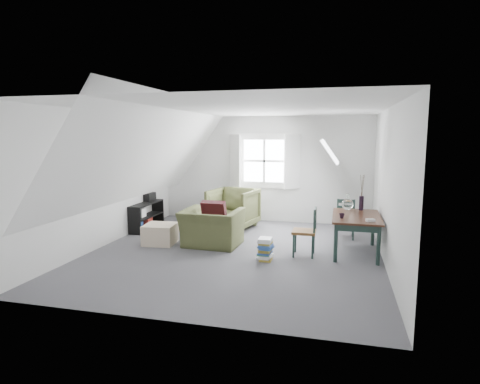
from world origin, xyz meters
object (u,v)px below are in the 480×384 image
(armchair_near, at_px, (212,246))
(ottoman, at_px, (160,234))
(dining_chair_far, at_px, (345,217))
(armchair_far, at_px, (233,228))
(dining_table, at_px, (356,221))
(dining_chair_near, at_px, (306,231))
(media_shelf, at_px, (144,217))
(magazine_stack, at_px, (265,249))

(armchair_near, relative_size, ottoman, 1.87)
(dining_chair_far, bearing_deg, armchair_far, 8.33)
(armchair_far, bearing_deg, dining_table, -16.04)
(armchair_near, bearing_deg, armchair_far, -87.53)
(ottoman, bearing_deg, armchair_near, 5.75)
(ottoman, distance_m, dining_table, 3.63)
(armchair_near, height_order, dining_chair_near, dining_chair_near)
(armchair_far, bearing_deg, dining_chair_far, 3.28)
(dining_table, bearing_deg, armchair_near, 179.44)
(media_shelf, bearing_deg, dining_chair_far, 3.42)
(dining_chair_far, bearing_deg, armchair_near, 42.00)
(dining_chair_far, xyz_separation_m, dining_chair_near, (-0.66, -1.36, 0.01))
(dining_chair_near, height_order, media_shelf, dining_chair_near)
(magazine_stack, bearing_deg, dining_table, 28.04)
(armchair_near, xyz_separation_m, magazine_stack, (1.13, -0.61, 0.19))
(armchair_near, bearing_deg, ottoman, 8.46)
(media_shelf, relative_size, magazine_stack, 3.09)
(dining_chair_far, distance_m, dining_chair_near, 1.52)
(dining_table, bearing_deg, dining_chair_near, -160.42)
(armchair_far, xyz_separation_m, dining_chair_near, (1.75, -1.71, 0.44))
(ottoman, xyz_separation_m, dining_chair_near, (2.77, -0.10, 0.25))
(dining_table, relative_size, dining_chair_far, 1.64)
(dining_chair_near, relative_size, media_shelf, 0.73)
(ottoman, bearing_deg, armchair_far, 57.82)
(armchair_far, height_order, ottoman, armchair_far)
(ottoman, height_order, dining_chair_near, dining_chair_near)
(media_shelf, bearing_deg, armchair_near, -25.92)
(dining_chair_near, xyz_separation_m, media_shelf, (-3.63, 1.11, -0.17))
(armchair_near, bearing_deg, dining_table, -173.66)
(armchair_near, relative_size, armchair_far, 1.09)
(armchair_near, distance_m, magazine_stack, 1.30)
(dining_table, bearing_deg, armchair_far, 148.43)
(armchair_far, bearing_deg, magazine_stack, -50.67)
(dining_chair_near, bearing_deg, armchair_far, -120.69)
(armchair_near, xyz_separation_m, dining_chair_far, (2.43, 1.16, 0.43))
(dining_chair_near, bearing_deg, media_shelf, -93.51)
(ottoman, bearing_deg, dining_table, 4.22)
(media_shelf, bearing_deg, magazine_stack, -26.88)
(dining_table, xyz_separation_m, media_shelf, (-4.46, 0.75, -0.32))
(ottoman, height_order, dining_chair_far, dining_chair_far)
(armchair_near, bearing_deg, magazine_stack, 154.23)
(armchair_far, height_order, dining_chair_far, dining_chair_far)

